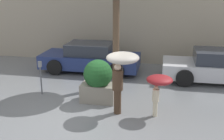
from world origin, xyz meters
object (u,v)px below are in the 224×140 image
object	(u,v)px
person_adult	(121,66)
person_child	(159,83)
parking_meter	(40,71)
planter_box	(98,80)
parked_car_far	(220,67)
parked_car_near	(90,58)

from	to	relation	value
person_adult	person_child	bearing A→B (deg)	-11.18
person_adult	parking_meter	bearing A→B (deg)	151.55
planter_box	person_adult	xyz separation A→B (m)	(0.93, -0.77, 0.79)
planter_box	parking_meter	xyz separation A→B (m)	(-2.21, 0.22, 0.14)
planter_box	parking_meter	size ratio (longest dim) A/B	1.19
parked_car_far	parking_meter	xyz separation A→B (m)	(-6.63, -2.77, 0.28)
person_child	person_adult	bearing A→B (deg)	-165.31
person_child	parked_car_near	size ratio (longest dim) A/B	0.29
parking_meter	person_adult	bearing A→B (deg)	-17.67
parked_car_near	parked_car_far	bearing A→B (deg)	-93.70
parked_car_near	parked_car_far	world-z (taller)	same
person_adult	parked_car_near	bearing A→B (deg)	106.59
person_child	parked_car_far	distance (m)	4.47
parked_car_near	planter_box	bearing A→B (deg)	-159.94
parked_car_far	person_child	bearing A→B (deg)	147.27
person_adult	parked_car_near	distance (m)	4.76
parked_car_near	parking_meter	world-z (taller)	parked_car_near
person_child	parking_meter	xyz separation A→B (m)	(-4.28, 1.01, -0.19)
planter_box	parked_car_far	xyz separation A→B (m)	(4.42, 2.99, -0.15)
parked_car_near	parking_meter	xyz separation A→B (m)	(-0.99, -3.15, 0.28)
person_adult	person_child	distance (m)	1.23
parking_meter	planter_box	bearing A→B (deg)	-5.79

